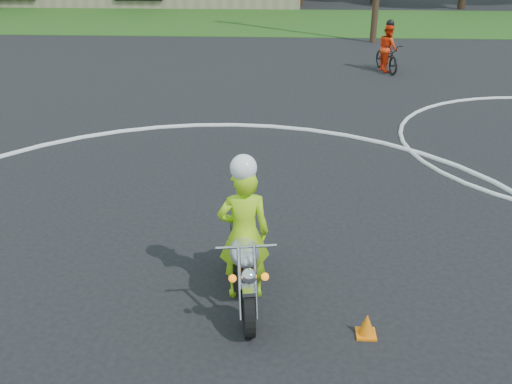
{
  "coord_description": "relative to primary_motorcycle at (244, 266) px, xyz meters",
  "views": [
    {
      "loc": [
        1.28,
        -4.61,
        4.46
      ],
      "look_at": [
        0.89,
        2.67,
        1.1
      ],
      "focal_mm": 40.0,
      "sensor_mm": 36.0,
      "label": 1
    }
  ],
  "objects": [
    {
      "name": "grass_strip",
      "position": [
        -0.79,
        25.37,
        -0.52
      ],
      "size": [
        120.0,
        10.0,
        0.02
      ],
      "primitive_type": "cube",
      "color": "#1E4714",
      "rests_on": "ground"
    },
    {
      "name": "course_markings",
      "position": [
        1.38,
        2.72,
        -0.52
      ],
      "size": [
        19.05,
        19.05,
        0.12
      ],
      "color": "silver",
      "rests_on": "ground"
    },
    {
      "name": "primary_motorcycle",
      "position": [
        0.0,
        0.0,
        0.0
      ],
      "size": [
        0.72,
        2.07,
        1.09
      ],
      "rotation": [
        0.0,
        0.0,
        0.15
      ],
      "color": "black",
      "rests_on": "ground"
    },
    {
      "name": "rider_primary_grp",
      "position": [
        -0.01,
        0.14,
        0.45
      ],
      "size": [
        0.73,
        0.53,
        2.02
      ],
      "rotation": [
        0.0,
        0.0,
        0.15
      ],
      "color": "#A9E718",
      "rests_on": "ground"
    },
    {
      "name": "rider_second_grp",
      "position": [
        3.94,
        13.76,
        0.08
      ],
      "size": [
        1.04,
        1.91,
        1.74
      ],
      "rotation": [
        0.0,
        0.0,
        0.24
      ],
      "color": "black",
      "rests_on": "ground"
    }
  ]
}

